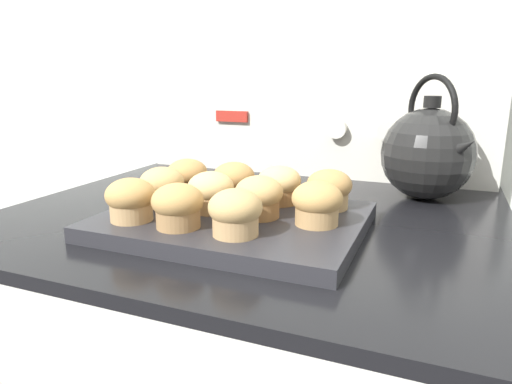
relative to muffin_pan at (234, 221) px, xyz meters
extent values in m
cube|color=silver|center=(-0.01, 0.46, 0.29)|extent=(8.00, 0.05, 2.40)
cube|color=black|center=(-0.01, 0.10, -0.02)|extent=(0.78, 0.67, 0.02)
cube|color=silver|center=(-0.01, 0.41, 0.10)|extent=(0.77, 0.05, 0.22)
cube|color=#B72D23|center=(-0.18, 0.38, 0.11)|extent=(0.08, 0.01, 0.02)
cylinder|color=silver|center=(0.06, 0.37, 0.10)|extent=(0.04, 0.02, 0.04)
cylinder|color=silver|center=(0.16, 0.37, 0.10)|extent=(0.04, 0.02, 0.04)
cylinder|color=silver|center=(0.27, 0.37, 0.10)|extent=(0.04, 0.02, 0.04)
cube|color=#28282D|center=(0.00, 0.00, 0.00)|extent=(0.36, 0.28, 0.02)
cylinder|color=tan|center=(-0.12, -0.08, 0.02)|extent=(0.06, 0.06, 0.03)
ellipsoid|color=tan|center=(-0.12, -0.08, 0.05)|extent=(0.07, 0.07, 0.05)
cylinder|color=#A37A4C|center=(-0.04, -0.08, 0.02)|extent=(0.06, 0.06, 0.03)
ellipsoid|color=tan|center=(-0.04, -0.08, 0.05)|extent=(0.07, 0.07, 0.05)
cylinder|color=tan|center=(0.04, -0.08, 0.02)|extent=(0.06, 0.06, 0.03)
ellipsoid|color=tan|center=(0.04, -0.08, 0.05)|extent=(0.07, 0.07, 0.05)
cylinder|color=#A37A4C|center=(-0.12, 0.00, 0.02)|extent=(0.06, 0.06, 0.03)
ellipsoid|color=tan|center=(-0.12, 0.00, 0.05)|extent=(0.07, 0.07, 0.05)
cylinder|color=tan|center=(-0.04, 0.00, 0.02)|extent=(0.06, 0.06, 0.03)
ellipsoid|color=tan|center=(-0.04, 0.00, 0.05)|extent=(0.07, 0.07, 0.05)
cylinder|color=olive|center=(0.04, 0.00, 0.02)|extent=(0.06, 0.06, 0.03)
ellipsoid|color=tan|center=(0.04, 0.00, 0.05)|extent=(0.07, 0.07, 0.05)
cylinder|color=tan|center=(0.12, 0.00, 0.02)|extent=(0.06, 0.06, 0.03)
ellipsoid|color=tan|center=(0.12, 0.00, 0.05)|extent=(0.07, 0.07, 0.05)
cylinder|color=#A37A4C|center=(-0.12, 0.08, 0.02)|extent=(0.06, 0.06, 0.03)
ellipsoid|color=#B2844C|center=(-0.12, 0.08, 0.05)|extent=(0.07, 0.07, 0.05)
cylinder|color=tan|center=(-0.04, 0.08, 0.02)|extent=(0.06, 0.06, 0.03)
ellipsoid|color=#B2844C|center=(-0.04, 0.08, 0.05)|extent=(0.07, 0.07, 0.05)
cylinder|color=olive|center=(0.04, 0.08, 0.02)|extent=(0.06, 0.06, 0.03)
ellipsoid|color=tan|center=(0.04, 0.08, 0.05)|extent=(0.07, 0.07, 0.05)
cylinder|color=tan|center=(0.12, 0.08, 0.02)|extent=(0.06, 0.06, 0.03)
ellipsoid|color=#B2844C|center=(0.12, 0.08, 0.05)|extent=(0.07, 0.07, 0.05)
sphere|color=black|center=(0.24, 0.28, 0.07)|extent=(0.16, 0.16, 0.16)
cylinder|color=black|center=(0.24, 0.28, 0.16)|extent=(0.03, 0.03, 0.02)
cone|color=black|center=(0.29, 0.23, 0.09)|extent=(0.08, 0.08, 0.06)
torus|color=black|center=(0.24, 0.28, 0.15)|extent=(0.09, 0.10, 0.12)
camera|label=1|loc=(0.27, -0.57, 0.20)|focal=32.00mm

